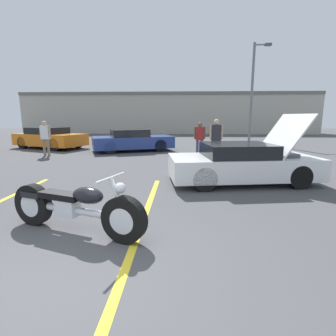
# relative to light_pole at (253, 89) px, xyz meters

# --- Properties ---
(ground_plane) EXTENTS (80.00, 80.00, 0.00)m
(ground_plane) POSITION_rel_light_pole_xyz_m (-6.45, -16.78, -3.77)
(ground_plane) COLOR #474749
(parking_stripe_middle) EXTENTS (0.12, 5.60, 0.01)m
(parking_stripe_middle) POSITION_rel_light_pole_xyz_m (-5.71, -14.70, -3.76)
(parking_stripe_middle) COLOR yellow
(parking_stripe_middle) RESTS_ON ground
(far_building) EXTENTS (32.00, 4.20, 4.40)m
(far_building) POSITION_rel_light_pole_xyz_m (-6.45, 10.91, -1.43)
(far_building) COLOR #B2AD9E
(far_building) RESTS_ON ground
(light_pole) EXTENTS (1.21, 0.28, 6.78)m
(light_pole) POSITION_rel_light_pole_xyz_m (0.00, 0.00, 0.00)
(light_pole) COLOR slate
(light_pole) RESTS_ON ground
(motorcycle) EXTENTS (2.44, 1.06, 0.99)m
(motorcycle) POSITION_rel_light_pole_xyz_m (-6.72, -15.41, -3.34)
(motorcycle) COLOR black
(motorcycle) RESTS_ON ground
(show_car_hood_open) EXTENTS (4.24, 2.33, 1.92)m
(show_car_hood_open) POSITION_rel_light_pole_xyz_m (-3.29, -11.96, -3.21)
(show_car_hood_open) COLOR white
(show_car_hood_open) RESTS_ON ground
(parked_car_right_row) EXTENTS (4.58, 3.23, 1.17)m
(parked_car_right_row) POSITION_rel_light_pole_xyz_m (-7.66, -5.25, -3.20)
(parked_car_right_row) COLOR navy
(parked_car_right_row) RESTS_ON ground
(parked_car_left_row) EXTENTS (4.60, 3.35, 1.22)m
(parked_car_left_row) POSITION_rel_light_pole_xyz_m (-12.76, -4.21, -3.17)
(parked_car_left_row) COLOR orange
(parked_car_left_row) RESTS_ON ground
(spectator_near_motorcycle) EXTENTS (0.52, 0.23, 1.75)m
(spectator_near_motorcycle) POSITION_rel_light_pole_xyz_m (-3.60, -8.52, -2.72)
(spectator_near_motorcycle) COLOR #38476B
(spectator_near_motorcycle) RESTS_ON ground
(spectator_by_show_car) EXTENTS (0.52, 0.22, 1.65)m
(spectator_by_show_car) POSITION_rel_light_pole_xyz_m (-11.41, -7.25, -2.79)
(spectator_by_show_car) COLOR gray
(spectator_by_show_car) RESTS_ON ground
(spectator_midground) EXTENTS (0.52, 0.21, 1.59)m
(spectator_midground) POSITION_rel_light_pole_xyz_m (-4.17, -7.14, -2.83)
(spectator_midground) COLOR #38476B
(spectator_midground) RESTS_ON ground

